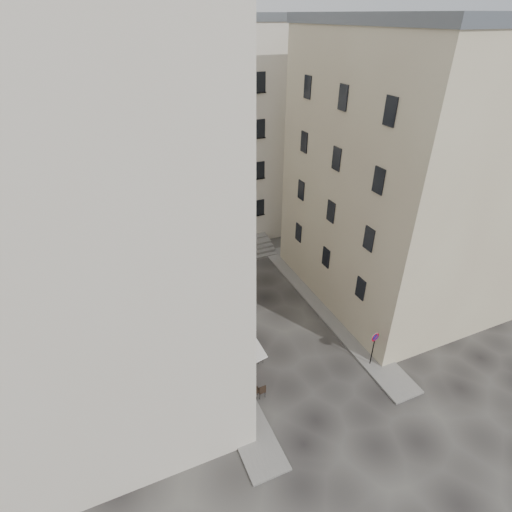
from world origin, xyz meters
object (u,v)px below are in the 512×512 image
bistro_table_b (253,358)px  bistro_table_a (253,392)px  pedestrian (225,324)px  no_parking_sign (374,343)px

bistro_table_b → bistro_table_a: bearing=-112.9°
bistro_table_a → pedestrian: bearing=86.1°
pedestrian → bistro_table_b: bearing=97.2°
no_parking_sign → bistro_table_a: bearing=167.5°
no_parking_sign → bistro_table_b: 7.32m
no_parking_sign → pedestrian: (-7.19, 6.19, -0.96)m
bistro_table_b → pedestrian: bearing=100.9°
no_parking_sign → bistro_table_b: no_parking_sign is taller
bistro_table_a → bistro_table_b: size_ratio=1.10×
no_parking_sign → bistro_table_a: size_ratio=1.89×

